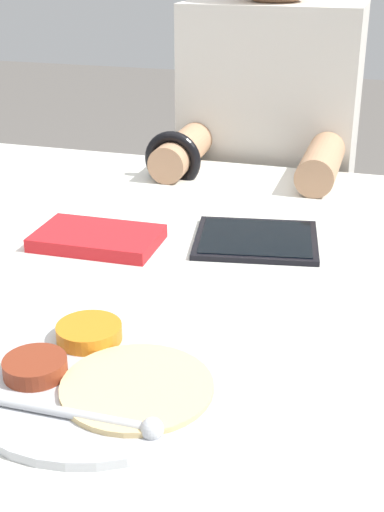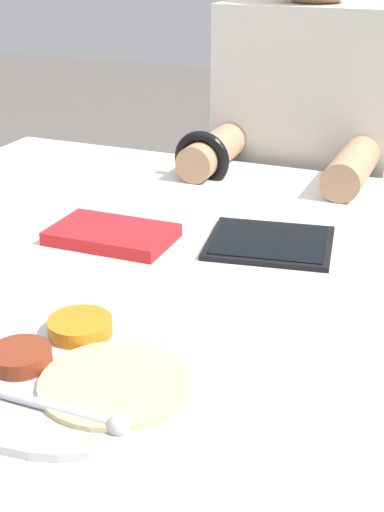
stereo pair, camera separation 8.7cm
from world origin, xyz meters
name	(u,v)px [view 1 (the left image)]	position (x,y,z in m)	size (l,w,h in m)	color
dining_table	(117,490)	(0.00, 0.00, 0.39)	(1.04, 1.09, 0.78)	silver
thali_tray	(98,375)	(0.10, -0.25, 0.79)	(0.27, 0.27, 0.03)	#B7BABF
red_notebook	(98,239)	(-0.04, 0.08, 0.79)	(0.18, 0.12, 0.02)	silver
tablet_device	(256,240)	(0.18, 0.16, 0.78)	(0.21, 0.19, 0.01)	black
person_diner	(264,226)	(0.10, 0.67, 0.60)	(0.37, 0.41, 1.26)	black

